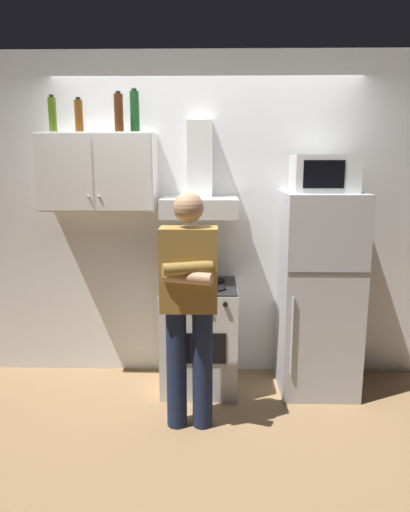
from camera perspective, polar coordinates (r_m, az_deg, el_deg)
name	(u,v)px	position (r m, az deg, el deg)	size (l,w,h in m)	color
ground_plane	(205,400)	(3.82, 0.00, -17.16)	(7.00, 7.00, 0.00)	olive
back_wall_tiled	(206,219)	(3.98, 0.17, 4.54)	(4.80, 0.10, 2.70)	white
upper_cabinet	(99,172)	(3.84, -12.87, 9.98)	(0.90, 0.37, 0.60)	white
stove_oven	(200,336)	(3.87, -0.68, -9.73)	(0.60, 0.62, 0.87)	white
range_hood	(200,191)	(3.74, -0.66, 7.89)	(0.60, 0.44, 0.75)	white
refrigerator	(318,293)	(3.84, 13.67, -4.44)	(0.60, 0.62, 1.60)	silver
microwave	(324,174)	(3.72, 14.30, 9.72)	(0.48, 0.37, 0.28)	silver
person_standing	(189,303)	(3.14, -1.96, -5.75)	(0.38, 0.33, 1.64)	#192342
bottle_olive_oil	(52,115)	(3.92, -18.13, 16.08)	(0.06, 0.06, 0.28)	#4C6B19
bottle_wine_green	(135,112)	(3.84, -8.59, 17.01)	(0.07, 0.07, 0.33)	#19471E
bottle_beer_brown	(79,116)	(3.88, -15.15, 16.18)	(0.06, 0.06, 0.26)	brown
bottle_rum_dark	(119,113)	(3.79, -10.50, 16.80)	(0.07, 0.07, 0.30)	#47230F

